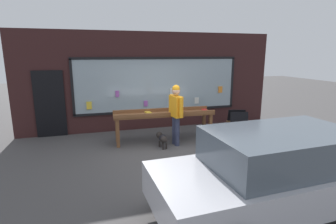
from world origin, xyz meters
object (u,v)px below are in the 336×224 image
object	(u,v)px
sandwich_board_sign	(237,124)
parked_car	(280,170)
display_table_main	(164,116)
person_browsing	(176,110)
small_dog	(162,138)

from	to	relation	value
sandwich_board_sign	parked_car	distance (m)	4.09
display_table_main	person_browsing	bearing A→B (deg)	-62.92
small_dog	sandwich_board_sign	world-z (taller)	sandwich_board_sign
sandwich_board_sign	parked_car	world-z (taller)	parked_car
display_table_main	person_browsing	size ratio (longest dim) A/B	1.72
person_browsing	sandwich_board_sign	world-z (taller)	person_browsing
display_table_main	parked_car	xyz separation A→B (m)	(0.85, -4.07, -0.03)
display_table_main	small_dog	bearing A→B (deg)	-110.09
small_dog	sandwich_board_sign	bearing A→B (deg)	-93.69
person_browsing	sandwich_board_sign	distance (m)	2.20
sandwich_board_sign	parked_car	bearing A→B (deg)	-93.28
sandwich_board_sign	display_table_main	bearing A→B (deg)	-168.45
display_table_main	person_browsing	distance (m)	0.57
person_browsing	parked_car	bearing A→B (deg)	-179.72
sandwich_board_sign	parked_car	size ratio (longest dim) A/B	0.22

